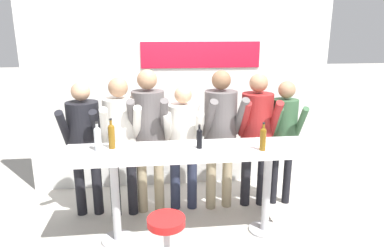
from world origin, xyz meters
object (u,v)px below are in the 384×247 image
(person_center_left, at_px, (149,127))
(person_left, at_px, (121,133))
(tasting_table, at_px, (193,162))
(wine_bottle_1, at_px, (112,135))
(bar_stool, at_px, (167,240))
(person_center_right, at_px, (221,126))
(person_far_right, at_px, (284,129))
(person_right, at_px, (257,127))
(person_center, at_px, (183,136))
(wine_bottle_2, at_px, (263,138))
(person_far_left, at_px, (84,136))
(wine_bottle_3, at_px, (199,138))
(wine_bottle_0, at_px, (98,137))

(person_center_left, bearing_deg, person_left, -170.33)
(tasting_table, height_order, wine_bottle_1, wine_bottle_1)
(bar_stool, bearing_deg, person_center_right, 60.48)
(person_left, relative_size, person_far_right, 1.05)
(person_right, xyz_separation_m, wine_bottle_1, (-1.74, -0.52, 0.11))
(person_center, distance_m, person_right, 0.93)
(tasting_table, relative_size, person_left, 1.56)
(person_center, bearing_deg, person_center_left, -171.95)
(tasting_table, bearing_deg, wine_bottle_2, -11.39)
(person_right, bearing_deg, person_left, -172.85)
(bar_stool, distance_m, person_center, 1.48)
(person_far_left, height_order, person_center_right, person_center_right)
(person_center, bearing_deg, person_far_right, 3.72)
(person_center_right, bearing_deg, person_center, 169.39)
(wine_bottle_1, height_order, wine_bottle_3, wine_bottle_1)
(bar_stool, distance_m, wine_bottle_2, 1.40)
(bar_stool, xyz_separation_m, person_far_right, (1.58, 1.33, 0.61))
(person_center_left, height_order, person_center, person_center_left)
(tasting_table, height_order, person_left, person_left)
(person_center, bearing_deg, wine_bottle_2, -41.71)
(wine_bottle_2, xyz_separation_m, wine_bottle_3, (-0.65, 0.14, -0.02))
(wine_bottle_0, xyz_separation_m, wine_bottle_1, (0.14, 0.05, 0.01))
(person_far_left, relative_size, wine_bottle_2, 5.62)
(person_far_right, xyz_separation_m, wine_bottle_1, (-2.11, -0.52, 0.16))
(person_right, height_order, wine_bottle_2, person_right)
(person_far_right, height_order, wine_bottle_1, person_far_right)
(wine_bottle_1, relative_size, wine_bottle_3, 1.26)
(tasting_table, height_order, person_center_right, person_center_right)
(bar_stool, distance_m, person_center_right, 1.65)
(wine_bottle_1, distance_m, wine_bottle_3, 0.93)
(person_far_right, height_order, wine_bottle_2, person_far_right)
(person_far_right, distance_m, wine_bottle_1, 2.18)
(person_center_right, height_order, person_right, person_center_right)
(person_left, height_order, person_right, person_right)
(tasting_table, relative_size, person_center, 1.68)
(bar_stool, relative_size, person_far_right, 0.39)
(wine_bottle_0, bearing_deg, wine_bottle_3, -3.12)
(person_far_right, bearing_deg, person_center, -175.30)
(wine_bottle_0, distance_m, wine_bottle_2, 1.71)
(person_right, height_order, wine_bottle_3, person_right)
(person_center_right, height_order, wine_bottle_1, person_center_right)
(person_far_right, bearing_deg, wine_bottle_2, -119.83)
(tasting_table, xyz_separation_m, person_left, (-0.80, 0.55, 0.18))
(person_left, distance_m, person_center_left, 0.34)
(tasting_table, bearing_deg, wine_bottle_0, 176.89)
(person_far_right, bearing_deg, bar_stool, -134.70)
(person_far_left, distance_m, wine_bottle_1, 0.67)
(person_center_left, relative_size, person_right, 1.04)
(bar_stool, height_order, person_far_right, person_far_right)
(person_far_left, height_order, person_right, person_right)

